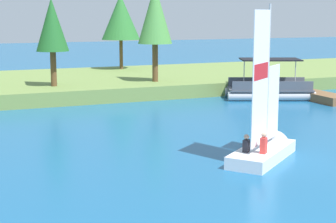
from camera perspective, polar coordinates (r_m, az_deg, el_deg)
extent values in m
cube|color=olive|center=(41.12, -11.74, 2.74)|extent=(80.00, 14.34, 0.92)
cylinder|color=brown|center=(36.58, -11.78, 4.36)|extent=(0.38, 0.38, 2.28)
cone|color=#1E5B23|center=(36.41, -11.94, 8.80)|extent=(2.09, 2.09, 3.39)
cylinder|color=brown|center=(38.28, -1.34, 5.08)|extent=(0.40, 0.40, 2.63)
cone|color=#47893D|center=(38.13, -1.36, 10.08)|extent=(2.36, 2.36, 4.04)
cylinder|color=brown|center=(47.12, -4.88, 5.93)|extent=(0.29, 0.29, 2.51)
cone|color=#286B2D|center=(47.00, -4.94, 9.74)|extent=(3.25, 3.25, 3.76)
cube|color=brown|center=(37.99, 14.43, 1.73)|extent=(1.60, 6.83, 0.52)
cube|color=white|center=(21.64, 9.73, -4.35)|extent=(4.06, 3.64, 0.48)
cone|color=white|center=(23.50, 11.38, -3.25)|extent=(1.60, 1.65, 1.31)
cylinder|color=#B7B7BC|center=(21.48, 10.33, 3.61)|extent=(0.08, 0.08, 5.48)
cube|color=white|center=(20.70, 9.58, 3.43)|extent=(1.31, 1.05, 5.01)
cube|color=red|center=(20.68, 9.60, 4.12)|extent=(1.19, 0.95, 0.60)
cube|color=white|center=(22.32, 10.85, 1.02)|extent=(1.02, 0.81, 2.91)
cylinder|color=#B7B7BC|center=(21.14, 9.38, -3.41)|extent=(1.33, 1.07, 0.06)
cube|color=red|center=(20.69, 9.88, -3.50)|extent=(0.34, 0.33, 0.60)
sphere|color=tan|center=(20.60, 9.91, -2.39)|extent=(0.20, 0.20, 0.20)
cube|color=#26262D|center=(20.82, 8.11, -3.55)|extent=(0.34, 0.33, 0.47)
sphere|color=tan|center=(20.74, 8.13, -2.62)|extent=(0.20, 0.20, 0.20)
cylinder|color=#B2B2B7|center=(38.13, 10.17, 1.99)|extent=(5.47, 2.70, 0.60)
cylinder|color=#B2B2B7|center=(36.28, 10.70, 1.56)|extent=(5.47, 2.70, 0.60)
cube|color=#474C56|center=(37.16, 10.44, 2.31)|extent=(5.98, 4.38, 0.10)
cube|color=#474C56|center=(38.24, 10.15, 3.07)|extent=(4.86, 2.07, 0.60)
cube|color=#474C56|center=(35.99, 10.80, 2.62)|extent=(4.86, 2.07, 0.60)
cylinder|color=#B2B2B7|center=(37.39, 13.06, 3.79)|extent=(0.06, 0.06, 1.87)
cylinder|color=#B2B2B7|center=(36.76, 7.88, 3.85)|extent=(0.06, 0.06, 1.87)
cube|color=black|center=(36.95, 10.54, 5.33)|extent=(4.42, 3.55, 0.08)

